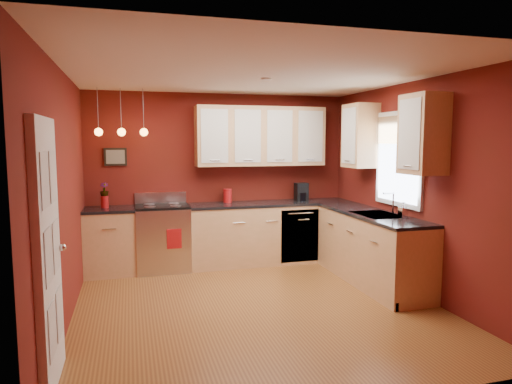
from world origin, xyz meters
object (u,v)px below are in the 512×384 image
object	(u,v)px
coffee_maker	(301,192)
red_canister	(228,196)
sink	(378,216)
soap_pump	(403,210)
gas_range	(163,237)

from	to	relation	value
coffee_maker	red_canister	bearing A→B (deg)	175.34
sink	soap_pump	xyz separation A→B (m)	(0.15, -0.32, 0.12)
coffee_maker	gas_range	bearing A→B (deg)	-179.31
red_canister	coffee_maker	size ratio (longest dim) A/B	0.75
sink	red_canister	bearing A→B (deg)	134.65
gas_range	red_canister	distance (m)	1.15
gas_range	sink	xyz separation A→B (m)	(2.62, -1.50, 0.43)
red_canister	soap_pump	xyz separation A→B (m)	(1.77, -1.97, -0.01)
red_canister	soap_pump	size ratio (longest dim) A/B	1.06
coffee_maker	sink	bearing A→B (deg)	-75.55
red_canister	soap_pump	bearing A→B (deg)	-47.98
gas_range	sink	size ratio (longest dim) A/B	1.59
sink	gas_range	bearing A→B (deg)	150.22
sink	red_canister	world-z (taller)	sink
gas_range	red_canister	world-z (taller)	red_canister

